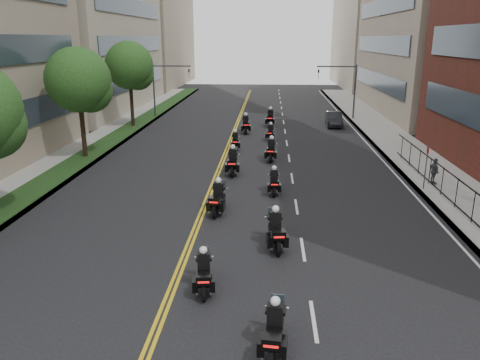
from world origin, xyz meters
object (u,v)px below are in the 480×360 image
object	(u,v)px
motorcycle_9	(271,133)
motorcycle_10	(246,125)
pedestrian_c	(434,171)
motorcycle_8	(235,142)
motorcycle_5	(274,183)
motorcycle_6	(233,163)
motorcycle_1	(274,331)
motorcycle_11	(270,119)
motorcycle_3	(276,232)
motorcycle_4	(218,199)
motorcycle_7	(271,151)
motorcycle_2	(204,274)
parked_sedan	(334,119)

from	to	relation	value
motorcycle_9	motorcycle_10	size ratio (longest dim) A/B	0.84
motorcycle_10	pedestrian_c	world-z (taller)	motorcycle_10
motorcycle_8	pedestrian_c	size ratio (longest dim) A/B	1.40
motorcycle_5	motorcycle_9	distance (m)	13.95
motorcycle_6	motorcycle_1	bearing A→B (deg)	-83.03
motorcycle_10	motorcycle_5	bearing A→B (deg)	-87.06
motorcycle_9	pedestrian_c	world-z (taller)	pedestrian_c
motorcycle_11	motorcycle_3	bearing A→B (deg)	-86.45
motorcycle_1	motorcycle_5	bearing A→B (deg)	95.64
pedestrian_c	motorcycle_1	bearing A→B (deg)	140.32
motorcycle_9	motorcycle_11	distance (m)	6.52
motorcycle_4	motorcycle_8	distance (m)	13.51
motorcycle_3	motorcycle_5	xyz separation A→B (m)	(-0.02, 6.93, -0.08)
motorcycle_7	motorcycle_8	xyz separation A→B (m)	(-2.74, 3.15, -0.08)
motorcycle_3	motorcycle_6	size ratio (longest dim) A/B	0.95
motorcycle_2	motorcycle_7	world-z (taller)	motorcycle_7
motorcycle_6	pedestrian_c	size ratio (longest dim) A/B	1.68
motorcycle_6	motorcycle_7	size ratio (longest dim) A/B	1.06
motorcycle_1	motorcycle_4	xyz separation A→B (m)	(-2.65, 10.42, 0.06)
motorcycle_6	motorcycle_7	xyz separation A→B (m)	(2.40, 3.53, -0.04)
motorcycle_4	motorcycle_8	world-z (taller)	motorcycle_4
motorcycle_1	motorcycle_2	bearing A→B (deg)	132.98
motorcycle_1	motorcycle_10	distance (m)	30.59
pedestrian_c	motorcycle_4	bearing A→B (deg)	104.14
motorcycle_4	motorcycle_5	size ratio (longest dim) A/B	1.14
motorcycle_7	parked_sedan	size ratio (longest dim) A/B	0.58
motorcycle_5	parked_sedan	world-z (taller)	motorcycle_5
motorcycle_3	motorcycle_8	size ratio (longest dim) A/B	1.13
motorcycle_7	parked_sedan	world-z (taller)	motorcycle_7
motorcycle_1	motorcycle_7	distance (m)	20.78
motorcycle_6	parked_sedan	distance (m)	19.30
motorcycle_8	motorcycle_2	bearing A→B (deg)	-93.75
motorcycle_1	motorcycle_10	world-z (taller)	motorcycle_10
motorcycle_10	motorcycle_6	bearing A→B (deg)	-95.74
motorcycle_4	motorcycle_5	bearing A→B (deg)	54.47
motorcycle_6	motorcycle_9	xyz separation A→B (m)	(2.35, 10.27, -0.13)
motorcycle_4	motorcycle_6	distance (m)	6.83
motorcycle_8	motorcycle_9	distance (m)	4.49
motorcycle_7	parked_sedan	distance (m)	15.09
motorcycle_2	motorcycle_5	distance (m)	10.75
motorcycle_4	motorcycle_7	xyz separation A→B (m)	(2.59, 10.36, -0.00)
motorcycle_1	motorcycle_9	distance (m)	27.52
motorcycle_11	motorcycle_7	bearing A→B (deg)	-86.61
motorcycle_4	motorcycle_5	distance (m)	4.18
motorcycle_7	pedestrian_c	distance (m)	10.71
motorcycle_7	motorcycle_1	bearing A→B (deg)	-86.17
motorcycle_4	motorcycle_11	distance (m)	23.75
motorcycle_5	motorcycle_10	size ratio (longest dim) A/B	0.85
motorcycle_5	pedestrian_c	size ratio (longest dim) A/B	1.40
motorcycle_4	motorcycle_3	bearing A→B (deg)	-48.46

